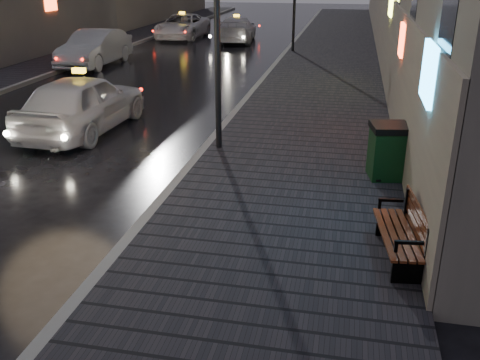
% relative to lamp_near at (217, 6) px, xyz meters
% --- Properties ---
extents(ground, '(120.00, 120.00, 0.00)m').
position_rel_lamp_near_xyz_m(ground, '(-1.85, -6.00, -3.49)').
color(ground, black).
rests_on(ground, ground).
extents(sidewalk, '(4.60, 58.00, 0.15)m').
position_rel_lamp_near_xyz_m(sidewalk, '(2.05, 15.00, -3.41)').
color(sidewalk, black).
rests_on(sidewalk, ground).
extents(curb, '(0.20, 58.00, 0.15)m').
position_rel_lamp_near_xyz_m(curb, '(-0.35, 15.00, -3.41)').
color(curb, slate).
rests_on(curb, ground).
extents(sidewalk_far, '(2.40, 58.00, 0.15)m').
position_rel_lamp_near_xyz_m(sidewalk_far, '(-10.55, 15.00, -3.41)').
color(sidewalk_far, black).
rests_on(sidewalk_far, ground).
extents(curb_far, '(0.20, 58.00, 0.15)m').
position_rel_lamp_near_xyz_m(curb_far, '(-9.25, 15.00, -3.41)').
color(curb_far, slate).
rests_on(curb_far, ground).
extents(lamp_near, '(0.36, 0.36, 5.28)m').
position_rel_lamp_near_xyz_m(lamp_near, '(0.00, 0.00, 0.00)').
color(lamp_near, black).
rests_on(lamp_near, sidewalk).
extents(bench, '(0.79, 1.77, 0.88)m').
position_rel_lamp_near_xyz_m(bench, '(4.07, -4.64, -2.90)').
color(bench, black).
rests_on(bench, sidewalk).
extents(trash_bin, '(0.88, 0.88, 1.16)m').
position_rel_lamp_near_xyz_m(trash_bin, '(3.95, -1.23, -2.75)').
color(trash_bin, black).
rests_on(trash_bin, sidewalk).
extents(taxi_near, '(2.08, 4.85, 1.63)m').
position_rel_lamp_near_xyz_m(taxi_near, '(-4.09, 0.98, -2.67)').
color(taxi_near, silver).
rests_on(taxi_near, ground).
extents(car_left_mid, '(1.68, 4.81, 1.58)m').
position_rel_lamp_near_xyz_m(car_left_mid, '(-8.43, 10.65, -2.70)').
color(car_left_mid, '#A9A9B1').
rests_on(car_left_mid, ground).
extents(taxi_mid, '(2.56, 5.20, 1.46)m').
position_rel_lamp_near_xyz_m(taxi_mid, '(-3.79, 19.75, -2.76)').
color(taxi_mid, silver).
rests_on(taxi_mid, ground).
extents(taxi_far, '(2.48, 5.29, 1.46)m').
position_rel_lamp_near_xyz_m(taxi_far, '(-7.49, 20.86, -2.76)').
color(taxi_far, silver).
rests_on(taxi_far, ground).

